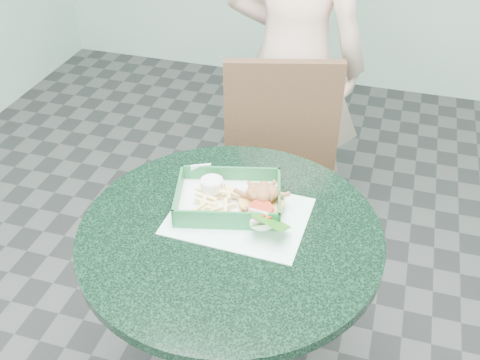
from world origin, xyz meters
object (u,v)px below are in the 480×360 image
(dining_chair, at_px, (273,169))
(crab_sandwich, at_px, (259,207))
(diner_person, at_px, (294,49))
(food_basket, at_px, (229,206))
(cafe_table, at_px, (231,279))
(sauce_ramekin, at_px, (215,188))

(dining_chair, bearing_deg, crab_sandwich, -96.54)
(diner_person, xyz_separation_m, crab_sandwich, (0.10, -0.91, -0.07))
(food_basket, height_order, crab_sandwich, crab_sandwich)
(cafe_table, xyz_separation_m, crab_sandwich, (0.06, 0.08, 0.22))
(dining_chair, relative_size, crab_sandwich, 7.26)
(dining_chair, bearing_deg, sauce_ramekin, -111.77)
(cafe_table, distance_m, crab_sandwich, 0.24)
(cafe_table, height_order, dining_chair, dining_chair)
(dining_chair, xyz_separation_m, crab_sandwich, (0.09, -0.55, 0.27))
(dining_chair, relative_size, food_basket, 3.20)
(sauce_ramekin, bearing_deg, cafe_table, -56.50)
(crab_sandwich, height_order, sauce_ramekin, crab_sandwich)
(food_basket, relative_size, sauce_ramekin, 4.50)
(cafe_table, relative_size, food_basket, 2.85)
(dining_chair, relative_size, sauce_ramekin, 14.40)
(cafe_table, xyz_separation_m, sauce_ramekin, (-0.08, 0.13, 0.22))
(food_basket, bearing_deg, dining_chair, 89.12)
(dining_chair, bearing_deg, diner_person, 77.58)
(diner_person, xyz_separation_m, sauce_ramekin, (-0.04, -0.86, -0.07))
(crab_sandwich, bearing_deg, food_basket, 168.91)
(crab_sandwich, bearing_deg, dining_chair, 98.81)
(diner_person, height_order, food_basket, diner_person)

